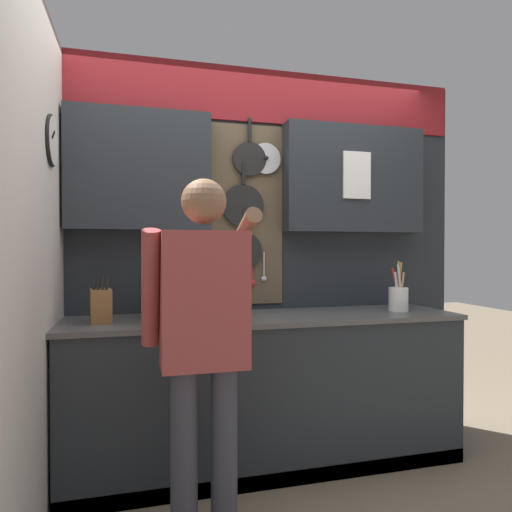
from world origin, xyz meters
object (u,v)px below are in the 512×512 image
knife_block (101,306)px  person (204,328)px  microwave (192,296)px  utensil_crock (398,298)px

knife_block → person: (0.48, -0.63, -0.04)m
microwave → utensil_crock: utensil_crock is taller
knife_block → person: 0.79m
microwave → knife_block: 0.51m
microwave → person: (-0.03, -0.63, -0.08)m
utensil_crock → person: person is taller
microwave → knife_block: bearing=179.9°
knife_block → microwave: bearing=-0.1°
knife_block → utensil_crock: 1.86m
knife_block → person: person is taller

